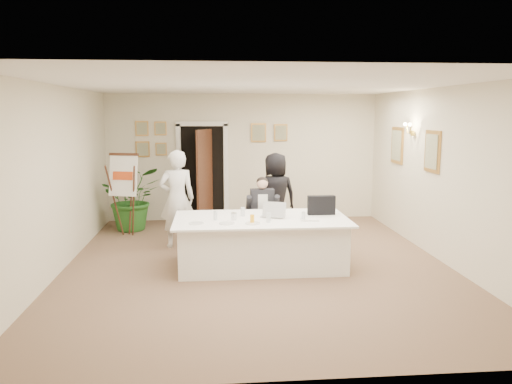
{
  "coord_description": "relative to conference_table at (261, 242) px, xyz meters",
  "views": [
    {
      "loc": [
        -0.69,
        -7.63,
        2.39
      ],
      "look_at": [
        0.04,
        0.6,
        1.07
      ],
      "focal_mm": 35.0,
      "sensor_mm": 36.0,
      "label": 1
    }
  ],
  "objects": [
    {
      "name": "seated_man",
      "position": [
        0.12,
        0.98,
        0.26
      ],
      "size": [
        0.62,
        0.65,
        1.3
      ],
      "primitive_type": null,
      "rotation": [
        0.0,
        0.0,
        0.1
      ],
      "color": "black",
      "rests_on": "floor"
    },
    {
      "name": "doorway",
      "position": [
        -0.94,
        3.41,
        0.65
      ],
      "size": [
        1.14,
        0.86,
        2.2
      ],
      "color": "black",
      "rests_on": "floor"
    },
    {
      "name": "laptop",
      "position": [
        0.2,
        0.08,
        0.52
      ],
      "size": [
        0.47,
        0.47,
        0.28
      ],
      "primitive_type": null,
      "rotation": [
        0.0,
        0.0,
        -0.34
      ],
      "color": "#B7BABC",
      "rests_on": "conference_table"
    },
    {
      "name": "plate_mid",
      "position": [
        -0.54,
        -0.37,
        0.39
      ],
      "size": [
        0.25,
        0.25,
        0.01
      ],
      "primitive_type": "cylinder",
      "rotation": [
        0.0,
        0.0,
        0.08
      ],
      "color": "white",
      "rests_on": "conference_table"
    },
    {
      "name": "wall_back",
      "position": [
        -0.06,
        3.59,
        1.01
      ],
      "size": [
        6.0,
        0.1,
        2.8
      ],
      "primitive_type": "cube",
      "color": "white",
      "rests_on": "floor"
    },
    {
      "name": "ceiling",
      "position": [
        -0.06,
        0.09,
        2.41
      ],
      "size": [
        6.0,
        7.0,
        0.02
      ],
      "primitive_type": "cube",
      "color": "white",
      "rests_on": "wall_back"
    },
    {
      "name": "steel_jug",
      "position": [
        -0.43,
        -0.11,
        0.44
      ],
      "size": [
        0.1,
        0.1,
        0.11
      ],
      "primitive_type": "cylinder",
      "rotation": [
        0.0,
        0.0,
        0.19
      ],
      "color": "silver",
      "rests_on": "conference_table"
    },
    {
      "name": "glass_c",
      "position": [
        0.62,
        -0.25,
        0.45
      ],
      "size": [
        0.07,
        0.07,
        0.14
      ],
      "primitive_type": "cylinder",
      "rotation": [
        0.0,
        0.0,
        0.23
      ],
      "color": "silver",
      "rests_on": "conference_table"
    },
    {
      "name": "wall_sconce",
      "position": [
        2.84,
        1.29,
        1.71
      ],
      "size": [
        0.2,
        0.3,
        0.24
      ],
      "primitive_type": null,
      "color": "gold",
      "rests_on": "wall_right"
    },
    {
      "name": "pictures_back_wall",
      "position": [
        -0.86,
        3.56,
        1.46
      ],
      "size": [
        3.4,
        0.06,
        0.8
      ],
      "primitive_type": null,
      "color": "#B8863F",
      "rests_on": "wall_back"
    },
    {
      "name": "plate_left",
      "position": [
        -0.99,
        -0.32,
        0.39
      ],
      "size": [
        0.26,
        0.26,
        0.01
      ],
      "primitive_type": "cylinder",
      "rotation": [
        0.0,
        0.0,
        0.2
      ],
      "color": "white",
      "rests_on": "conference_table"
    },
    {
      "name": "glass_b",
      "position": [
        0.08,
        -0.31,
        0.45
      ],
      "size": [
        0.08,
        0.08,
        0.14
      ],
      "primitive_type": "cylinder",
      "rotation": [
        0.0,
        0.0,
        0.25
      ],
      "color": "silver",
      "rests_on": "conference_table"
    },
    {
      "name": "plate_near",
      "position": [
        -0.16,
        -0.39,
        0.39
      ],
      "size": [
        0.25,
        0.25,
        0.01
      ],
      "primitive_type": "cylinder",
      "rotation": [
        0.0,
        0.0,
        -0.15
      ],
      "color": "white",
      "rests_on": "conference_table"
    },
    {
      "name": "wall_front",
      "position": [
        -0.06,
        -3.41,
        1.01
      ],
      "size": [
        6.0,
        0.1,
        2.8
      ],
      "primitive_type": "cube",
      "color": "white",
      "rests_on": "floor"
    },
    {
      "name": "floor",
      "position": [
        -0.06,
        0.09,
        -0.39
      ],
      "size": [
        7.0,
        7.0,
        0.0
      ],
      "primitive_type": "plane",
      "color": "brown",
      "rests_on": "ground"
    },
    {
      "name": "laptop_bag",
      "position": [
        0.99,
        0.18,
        0.53
      ],
      "size": [
        0.44,
        0.13,
        0.31
      ],
      "primitive_type": "cube",
      "rotation": [
        0.0,
        0.0,
        -0.01
      ],
      "color": "black",
      "rests_on": "conference_table"
    },
    {
      "name": "pictures_right_wall",
      "position": [
        2.91,
        1.29,
        1.36
      ],
      "size": [
        0.06,
        2.2,
        0.8
      ],
      "primitive_type": null,
      "color": "#B8863F",
      "rests_on": "wall_right"
    },
    {
      "name": "glass_d",
      "position": [
        -0.27,
        0.17,
        0.45
      ],
      "size": [
        0.08,
        0.08,
        0.14
      ],
      "primitive_type": "cylinder",
      "rotation": [
        0.0,
        0.0,
        0.18
      ],
      "color": "silver",
      "rests_on": "conference_table"
    },
    {
      "name": "oj_glass",
      "position": [
        -0.17,
        -0.36,
        0.45
      ],
      "size": [
        0.07,
        0.07,
        0.13
      ],
      "primitive_type": "cylinder",
      "rotation": [
        0.0,
        0.0,
        -0.19
      ],
      "color": "#FFAE15",
      "rests_on": "conference_table"
    },
    {
      "name": "glass_a",
      "position": [
        -0.71,
        -0.09,
        0.45
      ],
      "size": [
        0.07,
        0.07,
        0.14
      ],
      "primitive_type": "cylinder",
      "rotation": [
        0.0,
        0.0,
        -0.07
      ],
      "color": "silver",
      "rests_on": "conference_table"
    },
    {
      "name": "flip_chart",
      "position": [
        -2.42,
        2.16,
        0.35
      ],
      "size": [
        0.58,
        0.42,
        1.59
      ],
      "color": "#351B11",
      "rests_on": "floor"
    },
    {
      "name": "paper_stack",
      "position": [
        0.71,
        -0.24,
        0.4
      ],
      "size": [
        0.29,
        0.22,
        0.03
      ],
      "primitive_type": "cube",
      "rotation": [
        0.0,
        0.0,
        -0.1
      ],
      "color": "white",
      "rests_on": "conference_table"
    },
    {
      "name": "potted_palm",
      "position": [
        -2.38,
        2.71,
        0.27
      ],
      "size": [
        1.36,
        1.24,
        1.32
      ],
      "primitive_type": "imported",
      "rotation": [
        0.0,
        0.0,
        0.2
      ],
      "color": "#245F1F",
      "rests_on": "floor"
    },
    {
      "name": "conference_table",
      "position": [
        0.0,
        0.0,
        0.0
      ],
      "size": [
        2.69,
        1.43,
        0.78
      ],
      "color": "white",
      "rests_on": "floor"
    },
    {
      "name": "wall_right",
      "position": [
        2.94,
        0.09,
        1.01
      ],
      "size": [
        0.1,
        7.0,
        2.8
      ],
      "primitive_type": "cube",
      "color": "white",
      "rests_on": "floor"
    },
    {
      "name": "wall_left",
      "position": [
        -3.06,
        0.09,
        1.01
      ],
      "size": [
        0.1,
        7.0,
        2.8
      ],
      "primitive_type": "cube",
      "color": "white",
      "rests_on": "floor"
    },
    {
      "name": "standing_woman",
      "position": [
        0.44,
        1.72,
        0.43
      ],
      "size": [
        0.89,
        0.67,
        1.65
      ],
      "primitive_type": "imported",
      "rotation": [
        0.0,
        0.0,
        3.33
      ],
      "color": "black",
      "rests_on": "floor"
    },
    {
      "name": "standing_man",
      "position": [
        -1.38,
        1.29,
        0.48
      ],
      "size": [
        0.71,
        0.54,
        1.74
      ],
      "primitive_type": "imported",
      "rotation": [
        0.0,
        0.0,
        3.34
      ],
      "color": "silver",
      "rests_on": "floor"
    }
  ]
}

